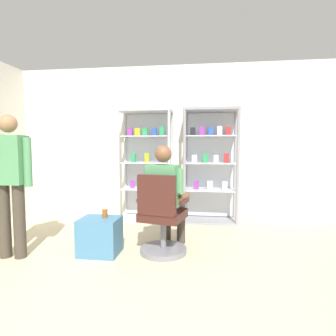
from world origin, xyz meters
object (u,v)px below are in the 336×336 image
Objects in this scene: display_cabinet_right at (210,165)px; office_chair at (162,222)px; display_cabinet_left at (147,164)px; tea_glass at (105,213)px; storage_crate at (100,236)px; standing_customer at (10,177)px; seated_shopkeeper at (166,193)px.

office_chair is (-0.60, -1.56, -0.57)m from display_cabinet_right.
display_cabinet_left reaches higher than office_chair.
office_chair is 0.68m from tea_glass.
display_cabinet_left is 4.16× the size of storage_crate.
standing_customer reaches higher than office_chair.
display_cabinet_left is at bearing 110.92° from seated_shopkeeper.
display_cabinet_right reaches higher than office_chair.
display_cabinet_right is 1.77m from office_chair.
standing_customer is (-1.69, -0.30, 0.54)m from office_chair.
seated_shopkeeper is 2.82× the size of storage_crate.
office_chair reaches higher than tea_glass.
display_cabinet_left reaches higher than tea_glass.
tea_glass is (0.06, 0.03, 0.27)m from storage_crate.
storage_crate is at bearing -97.87° from display_cabinet_left.
display_cabinet_right reaches higher than tea_glass.
tea_glass is at bearing 28.40° from storage_crate.
display_cabinet_right is 1.47× the size of seated_shopkeeper.
seated_shopkeeper is at bearing 77.67° from office_chair.
display_cabinet_right is 2.11m from tea_glass.
storage_crate is (-0.76, -0.24, -0.50)m from seated_shopkeeper.
standing_customer is at bearing -164.89° from seated_shopkeeper.
display_cabinet_left is 1.53m from seated_shopkeeper.
storage_crate is 0.28× the size of standing_customer.
display_cabinet_left reaches higher than standing_customer.
display_cabinet_left reaches higher than seated_shopkeeper.
seated_shopkeeper is at bearing 17.35° from storage_crate.
display_cabinet_right is 2.24m from storage_crate.
seated_shopkeeper is at bearing -69.08° from display_cabinet_left.
tea_glass is (-0.17, -1.61, -0.49)m from display_cabinet_left.
display_cabinet_right is 18.21× the size of tea_glass.
office_chair is 1.80m from standing_customer.
tea_glass is (-0.67, -0.05, 0.09)m from office_chair.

